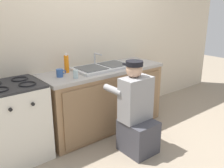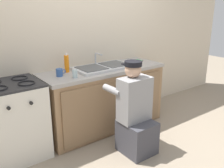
{
  "view_description": "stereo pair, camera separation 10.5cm",
  "coord_description": "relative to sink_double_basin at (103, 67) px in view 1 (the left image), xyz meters",
  "views": [
    {
      "loc": [
        -1.97,
        -2.36,
        1.71
      ],
      "look_at": [
        0.0,
        0.1,
        0.7
      ],
      "focal_mm": 40.0,
      "sensor_mm": 36.0,
      "label": 1
    },
    {
      "loc": [
        -1.88,
        -2.42,
        1.71
      ],
      "look_at": [
        0.0,
        0.1,
        0.7
      ],
      "focal_mm": 40.0,
      "sensor_mm": 36.0,
      "label": 2
    }
  ],
  "objects": [
    {
      "name": "soap_bottle_orange",
      "position": [
        -0.49,
        0.11,
        0.09
      ],
      "size": [
        0.06,
        0.06,
        0.25
      ],
      "color": "orange",
      "rests_on": "countertop"
    },
    {
      "name": "cell_phone",
      "position": [
        0.7,
        0.06,
        -0.01
      ],
      "size": [
        0.07,
        0.14,
        0.01
      ],
      "color": "black",
      "rests_on": "countertop"
    },
    {
      "name": "sink_double_basin",
      "position": [
        0.0,
        0.0,
        0.0
      ],
      "size": [
        0.8,
        0.44,
        0.19
      ],
      "color": "silver",
      "rests_on": "countertop"
    },
    {
      "name": "stove_range",
      "position": [
        -1.24,
        -0.0,
        -0.44
      ],
      "size": [
        0.64,
        0.62,
        0.91
      ],
      "color": "silver",
      "rests_on": "ground_plane"
    },
    {
      "name": "back_wall",
      "position": [
        0.0,
        0.35,
        0.36
      ],
      "size": [
        6.0,
        0.1,
        2.5
      ],
      "primitive_type": "cube",
      "color": "beige",
      "rests_on": "ground_plane"
    },
    {
      "name": "countertop",
      "position": [
        0.0,
        -0.0,
        -0.04
      ],
      "size": [
        1.77,
        0.62,
        0.04
      ],
      "primitive_type": "cube",
      "color": "#9E9993",
      "rests_on": "counter_cabinet"
    },
    {
      "name": "ground_plane",
      "position": [
        0.0,
        -0.3,
        -0.89
      ],
      "size": [
        12.0,
        12.0,
        0.0
      ],
      "primitive_type": "plane",
      "color": "gray"
    },
    {
      "name": "counter_cabinet",
      "position": [
        0.0,
        -0.01,
        -0.48
      ],
      "size": [
        1.73,
        0.62,
        0.83
      ],
      "color": "#997551",
      "rests_on": "ground_plane"
    },
    {
      "name": "coffee_mug",
      "position": [
        -0.65,
        -0.01,
        0.03
      ],
      "size": [
        0.13,
        0.08,
        0.09
      ],
      "color": "#335699",
      "rests_on": "countertop"
    },
    {
      "name": "water_glass",
      "position": [
        -0.53,
        -0.18,
        0.03
      ],
      "size": [
        0.06,
        0.06,
        0.1
      ],
      "color": "#ADC6CC",
      "rests_on": "countertop"
    },
    {
      "name": "plumber_person",
      "position": [
        -0.06,
        -0.74,
        -0.43
      ],
      "size": [
        0.42,
        0.61,
        1.1
      ],
      "color": "#3F3F47",
      "rests_on": "ground_plane"
    }
  ]
}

